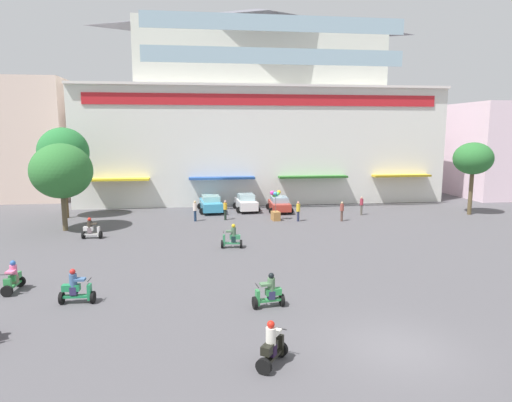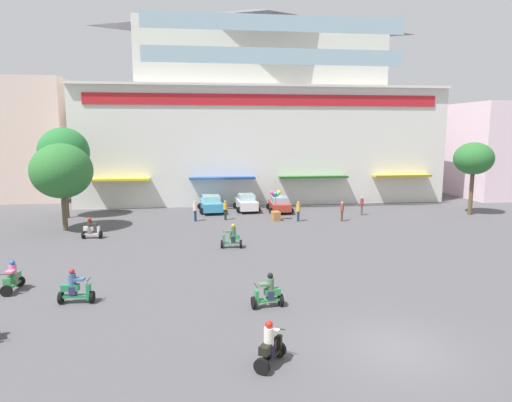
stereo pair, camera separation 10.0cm
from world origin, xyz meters
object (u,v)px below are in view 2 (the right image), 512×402
at_px(plaza_tree_0, 64,152).
at_px(scooter_rider_7, 232,238).
at_px(scooter_rider_6, 270,347).
at_px(pedestrian_0, 195,209).
at_px(pedestrian_4, 342,210).
at_px(scooter_rider_1, 13,279).
at_px(parked_car_1, 246,202).
at_px(scooter_rider_4, 268,293).
at_px(scooter_rider_9, 91,230).
at_px(plaza_tree_1, 474,159).
at_px(pedestrian_2, 225,209).
at_px(scooter_rider_8, 75,289).
at_px(balloon_vendor_cart, 276,208).
at_px(parked_car_2, 280,204).
at_px(parked_car_0, 211,203).
at_px(pedestrian_1, 362,204).
at_px(pedestrian_3, 298,210).
at_px(plaza_tree_2, 62,171).

relative_size(plaza_tree_0, scooter_rider_7, 4.89).
distance_m(scooter_rider_6, pedestrian_0, 23.68).
xyz_separation_m(plaza_tree_0, pedestrian_4, (23.01, -4.47, -4.69)).
bearing_deg(scooter_rider_1, parked_car_1, 56.50).
distance_m(scooter_rider_4, scooter_rider_9, 17.15).
distance_m(plaza_tree_0, plaza_tree_1, 35.47).
bearing_deg(pedestrian_2, scooter_rider_7, -90.87).
relative_size(plaza_tree_0, scooter_rider_8, 4.94).
xyz_separation_m(scooter_rider_4, pedestrian_4, (8.88, 17.25, 0.33)).
xyz_separation_m(scooter_rider_9, balloon_vendor_cart, (13.82, 4.65, 0.43)).
height_order(parked_car_2, pedestrian_2, pedestrian_2).
bearing_deg(pedestrian_4, scooter_rider_6, -113.45).
bearing_deg(parked_car_0, pedestrian_1, -14.52).
distance_m(plaza_tree_0, scooter_rider_1, 19.16).
height_order(scooter_rider_1, scooter_rider_6, scooter_rider_6).
xyz_separation_m(parked_car_2, pedestrian_2, (-5.21, -3.23, 0.25)).
bearing_deg(pedestrian_0, scooter_rider_1, -118.52).
bearing_deg(pedestrian_3, parked_car_0, 142.45).
bearing_deg(scooter_rider_6, balloon_vendor_cart, 79.80).
xyz_separation_m(plaza_tree_1, pedestrian_1, (-9.72, 0.98, -4.01)).
height_order(scooter_rider_8, scooter_rider_9, scooter_rider_8).
height_order(parked_car_2, pedestrian_4, pedestrian_4).
distance_m(scooter_rider_4, scooter_rider_8, 8.38).
xyz_separation_m(pedestrian_3, balloon_vendor_cart, (-1.79, 0.65, 0.10)).
relative_size(plaza_tree_2, pedestrian_4, 3.96).
bearing_deg(scooter_rider_8, pedestrian_4, 42.59).
bearing_deg(pedestrian_0, scooter_rider_8, -106.30).
height_order(scooter_rider_4, scooter_rider_9, scooter_rider_4).
xyz_separation_m(plaza_tree_0, parked_car_2, (18.66, 0.54, -4.93)).
distance_m(parked_car_0, pedestrian_3, 8.89).
relative_size(parked_car_0, parked_car_1, 1.13).
bearing_deg(pedestrian_1, parked_car_0, 165.48).
bearing_deg(scooter_rider_7, parked_car_0, 94.10).
distance_m(scooter_rider_6, scooter_rider_9, 20.81).
distance_m(plaza_tree_1, plaza_tree_2, 34.15).
height_order(scooter_rider_6, pedestrian_1, pedestrian_1).
height_order(parked_car_0, scooter_rider_4, parked_car_0).
distance_m(parked_car_0, scooter_rider_6, 27.87).
relative_size(scooter_rider_6, balloon_vendor_cart, 0.61).
xyz_separation_m(pedestrian_1, pedestrian_4, (-2.61, -2.42, -0.02)).
distance_m(parked_car_0, pedestrian_0, 4.54).
distance_m(scooter_rider_1, scooter_rider_6, 13.60).
bearing_deg(scooter_rider_9, pedestrian_3, 14.37).
relative_size(scooter_rider_6, scooter_rider_9, 1.04).
xyz_separation_m(parked_car_1, balloon_vendor_cart, (1.96, -4.84, 0.26)).
height_order(scooter_rider_8, balloon_vendor_cart, balloon_vendor_cart).
relative_size(parked_car_0, scooter_rider_9, 3.05).
distance_m(parked_car_1, balloon_vendor_cart, 5.22).
distance_m(plaza_tree_2, scooter_rider_6, 24.85).
xyz_separation_m(pedestrian_0, pedestrian_4, (12.07, -1.55, -0.05)).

